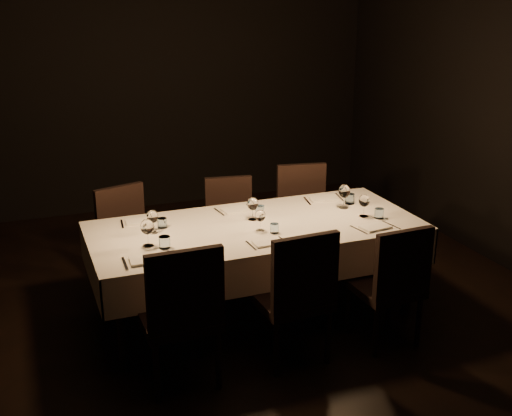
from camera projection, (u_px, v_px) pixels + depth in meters
name	position (u px, v px, depth m)	size (l,w,h in m)	color
room	(256.00, 130.00, 4.66)	(5.01, 6.01, 3.01)	black
dining_table	(256.00, 234.00, 4.92)	(2.52, 1.12, 0.76)	black
chair_near_left	(181.00, 310.00, 4.04)	(0.49, 0.49, 1.01)	black
place_setting_near_left	(152.00, 240.00, 4.39)	(0.36, 0.42, 0.20)	white
chair_near_center	(296.00, 292.00, 4.32)	(0.50, 0.50, 0.99)	black
place_setting_near_center	(266.00, 227.00, 4.68)	(0.30, 0.39, 0.16)	white
chair_near_right	(392.00, 280.00, 4.54)	(0.47, 0.47, 0.93)	black
place_setting_near_right	(371.00, 211.00, 4.98)	(0.35, 0.41, 0.18)	white
chair_far_left	(127.00, 235.00, 5.41)	(0.54, 0.54, 0.91)	black
place_setting_far_left	(151.00, 220.00, 4.81)	(0.32, 0.40, 0.18)	white
chair_far_center	(231.00, 222.00, 5.75)	(0.48, 0.48, 0.88)	black
place_setting_far_center	(249.00, 207.00, 5.08)	(0.34, 0.41, 0.18)	white
chair_far_right	(304.00, 212.00, 5.89)	(0.53, 0.53, 0.95)	black
place_setting_far_right	(339.00, 195.00, 5.35)	(0.38, 0.42, 0.20)	white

